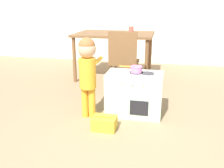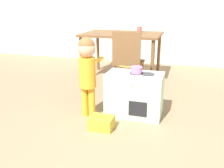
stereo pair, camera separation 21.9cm
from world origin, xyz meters
The scene contains 7 objects.
play_kitchen centered at (0.03, 1.07, 0.25)m, with size 0.62×0.37×0.50m.
toy_pot centered at (0.04, 1.07, 0.54)m, with size 0.25×0.13×0.07m.
child_figure centered at (-0.46, 0.89, 0.59)m, with size 0.21×0.36×0.90m.
toy_basket centered at (-0.21, 0.63, 0.07)m, with size 0.24×0.18×0.15m.
dining_table centered at (-0.50, 2.49, 0.67)m, with size 1.27×0.90×0.76m.
dining_chair_near centered at (-0.21, 1.73, 0.48)m, with size 0.38×0.38×0.88m.
cup_on_table centered at (-0.25, 2.73, 0.80)m, with size 0.08×0.08×0.09m.
Camera 1 is at (0.35, -1.59, 1.23)m, focal length 40.00 mm.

